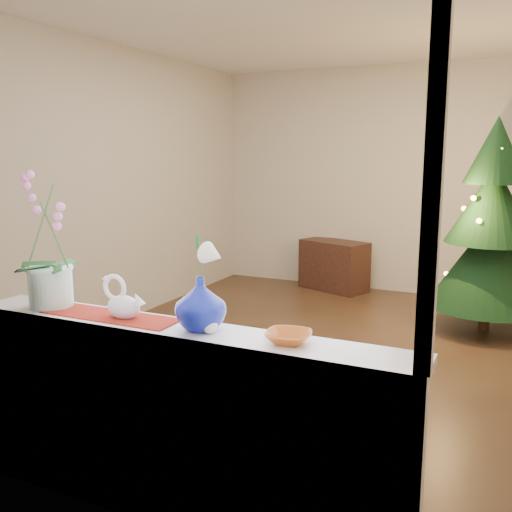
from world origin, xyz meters
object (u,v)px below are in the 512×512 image
at_px(orchid_pot, 47,240).
at_px(blue_vase, 200,300).
at_px(side_table, 334,265).
at_px(xmas_tree, 491,226).
at_px(amber_dish, 288,338).
at_px(paperweight, 210,326).
at_px(swan, 123,298).

height_order(orchid_pot, blue_vase, orchid_pot).
bearing_deg(blue_vase, side_table, 100.16).
relative_size(orchid_pot, xmas_tree, 0.34).
bearing_deg(amber_dish, orchid_pot, 179.73).
relative_size(paperweight, xmas_tree, 0.03).
xyz_separation_m(orchid_pot, side_table, (0.04, 4.61, -0.95)).
bearing_deg(xmas_tree, paperweight, -104.04).
height_order(amber_dish, xmas_tree, xmas_tree).
bearing_deg(paperweight, amber_dish, 5.06).
bearing_deg(blue_vase, amber_dish, -0.44).
distance_m(swan, xmas_tree, 3.91).
distance_m(blue_vase, xmas_tree, 3.78).
bearing_deg(swan, blue_vase, 17.92).
xyz_separation_m(blue_vase, amber_dish, (0.42, -0.00, -0.11)).
xyz_separation_m(xmas_tree, side_table, (-1.81, 0.96, -0.70)).
xyz_separation_m(orchid_pot, xmas_tree, (1.86, 3.65, -0.25)).
bearing_deg(paperweight, swan, 176.71).
distance_m(orchid_pot, xmas_tree, 4.10).
relative_size(xmas_tree, side_table, 2.47).
relative_size(blue_vase, xmas_tree, 0.13).
xyz_separation_m(amber_dish, side_table, (-1.24, 4.62, -0.63)).
distance_m(orchid_pot, amber_dish, 1.33).
height_order(xmas_tree, side_table, xmas_tree).
relative_size(blue_vase, side_table, 0.33).
xyz_separation_m(swan, side_table, (-0.41, 4.62, -0.71)).
distance_m(amber_dish, xmas_tree, 3.70).
bearing_deg(swan, side_table, 112.13).
relative_size(orchid_pot, side_table, 0.83).
bearing_deg(blue_vase, xmas_tree, 74.88).
distance_m(paperweight, side_table, 4.78).
height_order(blue_vase, side_table, blue_vase).
bearing_deg(orchid_pot, swan, -1.19).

